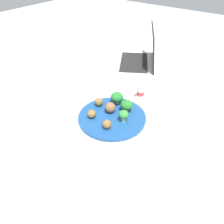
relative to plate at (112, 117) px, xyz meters
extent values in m
plane|color=silver|center=(0.00, 0.00, -0.01)|extent=(4.00, 4.00, 0.00)
cylinder|color=navy|center=(0.00, 0.00, 0.00)|extent=(0.28, 0.28, 0.02)
cylinder|color=#8DCA7B|center=(0.00, 0.06, 0.02)|extent=(0.02, 0.02, 0.02)
ellipsoid|color=#2C7531|center=(0.00, 0.06, 0.04)|extent=(0.04, 0.04, 0.03)
cylinder|color=#8CBC75|center=(-0.06, 0.03, 0.01)|extent=(0.02, 0.02, 0.01)
ellipsoid|color=#206924|center=(-0.06, 0.03, 0.04)|extent=(0.05, 0.05, 0.04)
cylinder|color=#A1C77A|center=(-0.09, -0.04, 0.01)|extent=(0.01, 0.01, 0.01)
ellipsoid|color=#206A2A|center=(-0.09, -0.04, 0.04)|extent=(0.06, 0.06, 0.04)
sphere|color=brown|center=(0.06, -0.06, 0.03)|extent=(0.04, 0.04, 0.04)
sphere|color=brown|center=(-0.03, -0.09, 0.03)|extent=(0.04, 0.04, 0.04)
sphere|color=brown|center=(0.07, 0.03, 0.03)|extent=(0.04, 0.04, 0.04)
sphere|color=brown|center=(-0.02, -0.02, 0.03)|extent=(0.05, 0.05, 0.05)
cube|color=white|center=(0.26, 0.01, -0.01)|extent=(0.17, 0.13, 0.01)
cube|color=silver|center=(0.25, 0.03, 0.00)|extent=(0.09, 0.02, 0.01)
cube|color=silver|center=(0.31, 0.02, 0.00)|extent=(0.03, 0.03, 0.01)
cube|color=silver|center=(0.23, -0.01, 0.00)|extent=(0.09, 0.02, 0.01)
cube|color=silver|center=(0.31, -0.01, 0.00)|extent=(0.06, 0.02, 0.01)
cylinder|color=white|center=(-0.20, 0.01, 0.03)|extent=(0.03, 0.03, 0.07)
cylinder|color=red|center=(-0.20, 0.01, 0.02)|extent=(0.03, 0.03, 0.02)
cylinder|color=silver|center=(-0.20, 0.01, 0.07)|extent=(0.02, 0.02, 0.01)
cube|color=silver|center=(-0.50, -0.21, 0.00)|extent=(0.39, 0.35, 0.02)
cube|color=black|center=(-0.50, -0.21, 0.01)|extent=(0.32, 0.28, 0.00)
cube|color=black|center=(-0.55, -0.12, 0.11)|extent=(0.28, 0.18, 0.20)
camera|label=1|loc=(0.60, 0.45, 0.59)|focal=36.80mm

